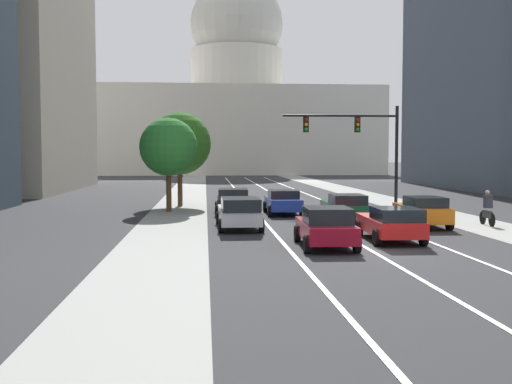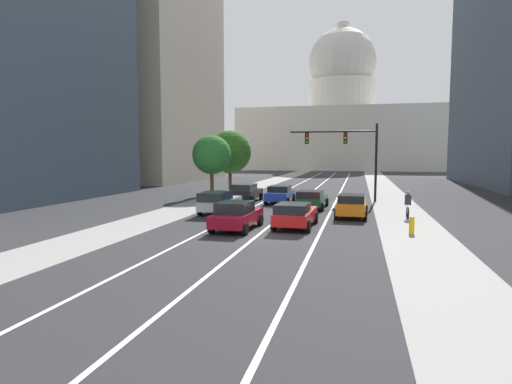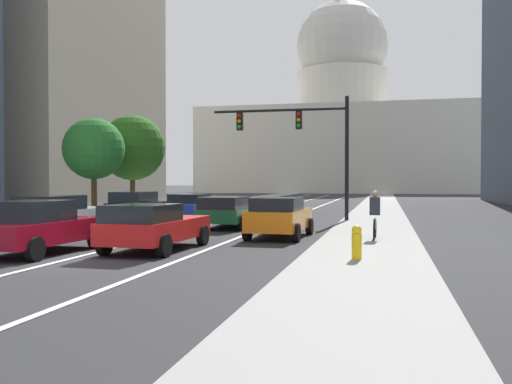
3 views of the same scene
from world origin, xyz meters
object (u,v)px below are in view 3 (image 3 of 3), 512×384
object	(u,v)px
car_black	(139,205)
street_tree_mid_left	(132,148)
car_orange	(279,217)
car_silver	(62,213)
car_red	(153,226)
capitol_building	(342,129)
street_tree_near_left	(94,149)
cyclist	(375,215)
car_blue	(191,207)
fire_hydrant	(357,242)
car_crimson	(38,227)
traffic_signal_mast	(303,134)
car_green	(230,211)

from	to	relation	value
car_black	street_tree_mid_left	size ratio (longest dim) A/B	0.71
car_orange	car_silver	world-z (taller)	car_silver
car_silver	car_red	bearing A→B (deg)	-127.99
capitol_building	street_tree_near_left	world-z (taller)	capitol_building
car_silver	cyclist	xyz separation A→B (m)	(12.09, 0.49, 0.06)
cyclist	car_blue	bearing A→B (deg)	56.47
car_red	fire_hydrant	world-z (taller)	car_red
cyclist	street_tree_near_left	xyz separation A→B (m)	(-15.84, 8.71, 3.04)
car_crimson	traffic_signal_mast	size ratio (longest dim) A/B	0.59
car_orange	car_green	distance (m)	4.69
capitol_building	car_red	size ratio (longest dim) A/B	11.05
traffic_signal_mast	cyclist	size ratio (longest dim) A/B	4.26
car_blue	cyclist	world-z (taller)	cyclist
car_crimson	fire_hydrant	bearing A→B (deg)	-82.74
street_tree_near_left	cyclist	bearing A→B (deg)	-28.80
traffic_signal_mast	cyclist	bearing A→B (deg)	-67.15
cyclist	street_tree_mid_left	world-z (taller)	street_tree_mid_left
car_blue	traffic_signal_mast	xyz separation A→B (m)	(5.28, 2.85, 3.83)
car_crimson	street_tree_mid_left	size ratio (longest dim) A/B	0.69
car_orange	car_blue	distance (m)	8.94
cyclist	car_green	bearing A→B (deg)	63.58
street_tree_mid_left	car_black	bearing A→B (deg)	-61.95
car_silver	cyclist	distance (m)	12.10
car_orange	car_silver	distance (m)	8.72
car_crimson	cyclist	world-z (taller)	cyclist
car_green	fire_hydrant	distance (m)	10.58
traffic_signal_mast	street_tree_near_left	size ratio (longest dim) A/B	1.29
car_orange	car_blue	world-z (taller)	car_orange
car_black	traffic_signal_mast	world-z (taller)	traffic_signal_mast
car_black	car_green	size ratio (longest dim) A/B	0.98
capitol_building	car_crimson	size ratio (longest dim) A/B	11.34
car_orange	street_tree_near_left	distance (m)	15.72
car_red	car_green	xyz separation A→B (m)	(-0.00, 8.25, -0.01)
car_red	street_tree_mid_left	size ratio (longest dim) A/B	0.71
street_tree_near_left	car_black	bearing A→B (deg)	-29.92
street_tree_mid_left	car_silver	bearing A→B (deg)	-76.14
cyclist	street_tree_near_left	bearing A→B (deg)	62.67
car_blue	car_green	distance (m)	4.25
cyclist	car_red	bearing A→B (deg)	129.50
car_black	fire_hydrant	world-z (taller)	car_black
car_red	street_tree_near_left	world-z (taller)	street_tree_near_left
car_black	car_green	distance (m)	6.65
car_red	cyclist	world-z (taller)	cyclist
car_red	car_blue	distance (m)	11.72
car_blue	street_tree_near_left	size ratio (longest dim) A/B	0.77
car_red	traffic_signal_mast	xyz separation A→B (m)	(2.38, 14.20, 3.84)
car_silver	car_green	xyz separation A→B (m)	(5.80, 3.82, -0.07)
capitol_building	car_red	bearing A→B (deg)	-89.09
car_black	car_blue	world-z (taller)	car_black
car_orange	car_crimson	world-z (taller)	car_crimson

